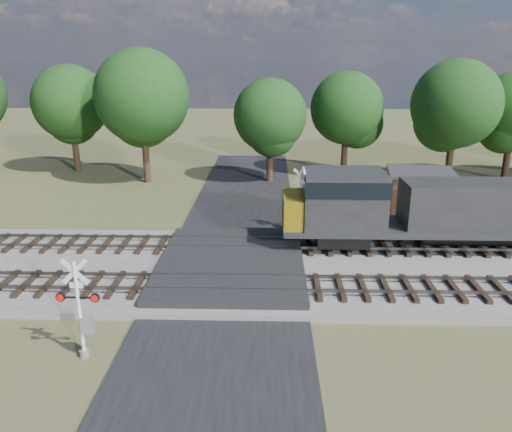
{
  "coord_description": "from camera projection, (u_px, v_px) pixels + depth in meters",
  "views": [
    {
      "loc": [
        1.83,
        -22.03,
        10.09
      ],
      "look_at": [
        1.17,
        2.0,
        2.37
      ],
      "focal_mm": 35.0,
      "sensor_mm": 36.0,
      "label": 1
    }
  ],
  "objects": [
    {
      "name": "road",
      "position": [
        231.0,
        274.0,
        24.09
      ],
      "size": [
        7.0,
        60.0,
        0.08
      ],
      "primitive_type": "cube",
      "color": "black",
      "rests_on": "ground"
    },
    {
      "name": "track_far",
      "position": [
        293.0,
        245.0,
        26.75
      ],
      "size": [
        140.0,
        2.6,
        0.33
      ],
      "color": "black",
      "rests_on": "ballast_bed"
    },
    {
      "name": "ground",
      "position": [
        231.0,
        275.0,
        24.1
      ],
      "size": [
        160.0,
        160.0,
        0.0
      ],
      "primitive_type": "plane",
      "color": "#4A532C",
      "rests_on": "ground"
    },
    {
      "name": "ballast_bed",
      "position": [
        436.0,
        270.0,
        24.27
      ],
      "size": [
        140.0,
        10.0,
        0.3
      ],
      "primitive_type": "cube",
      "color": "gray",
      "rests_on": "ground"
    },
    {
      "name": "track_near",
      "position": [
        298.0,
        286.0,
        21.99
      ],
      "size": [
        140.0,
        2.6,
        0.33
      ],
      "color": "black",
      "rests_on": "ballast_bed"
    },
    {
      "name": "treeline",
      "position": [
        357.0,
        103.0,
        40.68
      ],
      "size": [
        85.22,
        11.72,
        11.26
      ],
      "color": "black",
      "rests_on": "ground"
    },
    {
      "name": "crossing_panel",
      "position": [
        231.0,
        265.0,
        24.48
      ],
      "size": [
        7.0,
        9.0,
        0.62
      ],
      "primitive_type": "cube",
      "color": "#262628",
      "rests_on": "ground"
    },
    {
      "name": "equipment_shed",
      "position": [
        420.0,
        192.0,
        33.15
      ],
      "size": [
        4.86,
        4.86,
        2.9
      ],
      "rotation": [
        0.0,
        0.0,
        -0.16
      ],
      "color": "#4A2C20",
      "rests_on": "ground"
    },
    {
      "name": "crossing_signal_far",
      "position": [
        299.0,
        206.0,
        29.56
      ],
      "size": [
        1.58,
        0.34,
        3.91
      ],
      "rotation": [
        0.0,
        0.0,
        3.19
      ],
      "color": "silver",
      "rests_on": "ground"
    },
    {
      "name": "crossing_signal_near",
      "position": [
        82.0,
        317.0,
        17.07
      ],
      "size": [
        1.51,
        0.33,
        3.74
      ],
      "rotation": [
        0.0,
        0.0,
        -0.01
      ],
      "color": "silver",
      "rests_on": "ground"
    }
  ]
}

